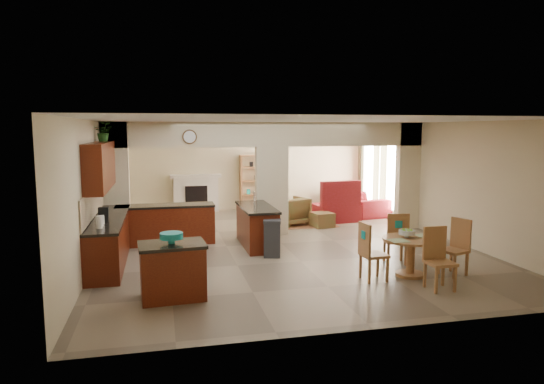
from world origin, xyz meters
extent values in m
plane|color=#756751|center=(0.00, 0.00, 0.00)|extent=(10.00, 10.00, 0.00)
plane|color=white|center=(0.00, 0.00, 2.80)|extent=(10.00, 10.00, 0.00)
plane|color=beige|center=(0.00, 5.00, 1.40)|extent=(8.00, 0.00, 8.00)
plane|color=beige|center=(0.00, -5.00, 1.40)|extent=(8.00, 0.00, 8.00)
plane|color=beige|center=(-4.00, 0.00, 1.40)|extent=(0.00, 10.00, 10.00)
plane|color=beige|center=(4.00, 0.00, 1.40)|extent=(0.00, 10.00, 10.00)
cube|color=beige|center=(-3.70, 1.00, 1.40)|extent=(0.60, 0.25, 2.80)
cube|color=beige|center=(0.00, 1.00, 1.10)|extent=(0.80, 0.25, 2.20)
cube|color=beige|center=(3.70, 1.00, 1.40)|extent=(0.60, 0.25, 2.80)
cube|color=beige|center=(0.00, 1.00, 2.50)|extent=(8.00, 0.25, 0.60)
cube|color=#3E0E07|center=(-3.70, -0.80, 0.43)|extent=(0.60, 3.20, 0.86)
cube|color=black|center=(-3.70, -0.80, 0.89)|extent=(0.62, 3.22, 0.05)
cube|color=tan|center=(-3.98, -0.80, 1.20)|extent=(0.02, 3.20, 0.55)
cube|color=#3E0E07|center=(-2.60, 0.57, 0.43)|extent=(2.20, 0.60, 0.86)
cube|color=black|center=(-2.60, 0.57, 0.89)|extent=(2.22, 0.62, 0.05)
cube|color=#3E0E07|center=(-3.82, -0.80, 1.92)|extent=(0.35, 2.40, 0.90)
cube|color=#3E0E07|center=(-0.60, -0.10, 0.43)|extent=(0.65, 1.80, 0.86)
cube|color=black|center=(-0.60, -0.10, 0.89)|extent=(0.70, 1.85, 0.05)
cube|color=silver|center=(-0.60, -0.95, 0.42)|extent=(0.58, 0.04, 0.70)
cylinder|color=#51361B|center=(-2.00, 0.85, 2.45)|extent=(0.34, 0.03, 0.34)
cube|color=#996237|center=(1.20, 2.10, 0.01)|extent=(1.60, 1.30, 0.01)
cube|color=beige|center=(-1.60, 4.84, 0.55)|extent=(1.40, 0.28, 1.10)
cube|color=black|center=(-1.60, 4.70, 0.50)|extent=(0.70, 0.04, 0.70)
cube|color=beige|center=(-1.60, 4.82, 1.15)|extent=(1.60, 0.35, 0.10)
cube|color=brown|center=(0.35, 4.82, 0.90)|extent=(1.00, 0.32, 1.80)
cube|color=white|center=(3.97, 2.30, 1.20)|extent=(0.02, 0.90, 1.90)
cube|color=white|center=(3.97, 4.00, 1.20)|extent=(0.02, 0.90, 1.90)
cube|color=white|center=(3.97, 3.15, 1.05)|extent=(0.02, 0.70, 2.10)
cube|color=#46261C|center=(3.93, 1.70, 1.20)|extent=(0.10, 0.28, 2.30)
cube|color=#46261C|center=(3.93, 2.90, 1.20)|extent=(0.10, 0.28, 2.30)
cube|color=#46261C|center=(3.93, 3.40, 1.20)|extent=(0.10, 0.28, 2.30)
cube|color=#46261C|center=(3.93, 4.60, 1.20)|extent=(0.10, 0.28, 2.30)
cylinder|color=white|center=(1.50, 3.00, 2.56)|extent=(1.00, 1.00, 0.10)
cube|color=#3E0E07|center=(-2.54, -3.18, 0.41)|extent=(1.01, 0.74, 0.83)
cube|color=black|center=(-2.54, -3.18, 0.85)|extent=(1.06, 0.80, 0.05)
cylinder|color=teal|center=(-2.55, -3.19, 0.96)|extent=(0.35, 0.35, 0.17)
cube|color=#2B2C2E|center=(-0.48, -1.11, 0.36)|extent=(0.40, 0.36, 0.72)
cylinder|color=brown|center=(1.65, -2.95, 0.67)|extent=(1.02, 1.02, 0.04)
cylinder|color=brown|center=(1.65, -2.95, 0.35)|extent=(0.15, 0.15, 0.65)
cylinder|color=brown|center=(1.65, -2.95, 0.03)|extent=(0.52, 0.52, 0.06)
cylinder|color=#71B025|center=(1.60, -2.89, 0.77)|extent=(0.29, 0.29, 0.15)
imported|color=maroon|center=(3.30, 3.62, 0.39)|extent=(2.81, 1.41, 0.78)
cube|color=maroon|center=(2.21, 2.38, 0.24)|extent=(1.29, 1.10, 0.48)
imported|color=maroon|center=(0.81, 2.12, 0.38)|extent=(1.06, 1.07, 0.76)
cube|color=maroon|center=(1.54, 1.63, 0.19)|extent=(0.62, 0.62, 0.39)
imported|color=#144813|center=(-3.82, 0.09, 2.57)|extent=(0.37, 0.33, 0.40)
cube|color=brown|center=(1.77, -2.13, 0.45)|extent=(0.50, 0.50, 0.05)
cube|color=brown|center=(1.98, -2.00, 0.22)|extent=(0.04, 0.04, 0.44)
cube|color=brown|center=(1.65, -1.92, 0.22)|extent=(0.04, 0.04, 0.44)
cube|color=brown|center=(1.90, -2.33, 0.22)|extent=(0.04, 0.04, 0.44)
cube|color=brown|center=(1.57, -2.25, 0.22)|extent=(0.04, 0.04, 0.44)
cube|color=brown|center=(1.73, -2.31, 0.75)|extent=(0.42, 0.13, 0.55)
cube|color=teal|center=(1.73, -2.34, 0.82)|extent=(0.14, 0.04, 0.14)
cube|color=brown|center=(2.42, -3.08, 0.45)|extent=(0.53, 0.53, 0.05)
cube|color=brown|center=(2.21, -2.97, 0.22)|extent=(0.04, 0.04, 0.44)
cube|color=brown|center=(2.32, -3.30, 0.22)|extent=(0.04, 0.04, 0.44)
cube|color=brown|center=(2.53, -2.86, 0.22)|extent=(0.04, 0.04, 0.44)
cube|color=brown|center=(2.64, -3.19, 0.22)|extent=(0.04, 0.04, 0.44)
cube|color=brown|center=(2.60, -3.02, 0.75)|extent=(0.17, 0.41, 0.55)
cube|color=teal|center=(2.63, -3.01, 0.82)|extent=(0.05, 0.14, 0.14)
cube|color=brown|center=(1.74, -3.76, 0.45)|extent=(0.42, 0.42, 0.05)
cube|color=brown|center=(1.57, -3.93, 0.22)|extent=(0.04, 0.04, 0.44)
cube|color=brown|center=(1.91, -3.92, 0.22)|extent=(0.04, 0.04, 0.44)
cube|color=brown|center=(1.57, -3.59, 0.22)|extent=(0.04, 0.04, 0.44)
cube|color=brown|center=(1.91, -3.58, 0.22)|extent=(0.04, 0.04, 0.44)
cube|color=brown|center=(1.74, -3.57, 0.75)|extent=(0.42, 0.04, 0.55)
cube|color=teal|center=(1.74, -3.54, 0.82)|extent=(0.14, 0.01, 0.14)
cube|color=brown|center=(0.90, -3.04, 0.45)|extent=(0.44, 0.44, 0.05)
cube|color=brown|center=(1.08, -3.20, 0.22)|extent=(0.04, 0.04, 0.44)
cube|color=brown|center=(1.06, -2.86, 0.22)|extent=(0.04, 0.04, 0.44)
cube|color=brown|center=(0.74, -3.22, 0.22)|extent=(0.04, 0.04, 0.44)
cube|color=brown|center=(0.72, -2.88, 0.22)|extent=(0.04, 0.04, 0.44)
cube|color=brown|center=(0.71, -3.05, 0.75)|extent=(0.06, 0.42, 0.55)
cube|color=teal|center=(0.69, -3.05, 0.82)|extent=(0.02, 0.14, 0.14)
camera|label=1|loc=(-2.68, -10.65, 2.62)|focal=32.00mm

